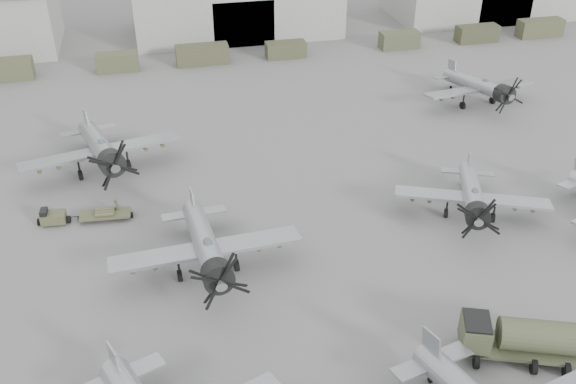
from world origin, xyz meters
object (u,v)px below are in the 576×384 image
object	(u,v)px
aircraft_far_0	(102,149)
ground_crew	(117,207)
aircraft_mid_2	(473,197)
tug_trailer	(73,216)
aircraft_mid_1	(207,248)
fuel_tanker	(521,337)
aircraft_far_1	(481,87)

from	to	relation	value
aircraft_far_0	ground_crew	distance (m)	7.18
aircraft_mid_2	tug_trailer	xyz separation A→B (m)	(-30.59, 6.83, -1.67)
tug_trailer	aircraft_far_0	bearing A→B (deg)	75.84
aircraft_far_0	ground_crew	xyz separation A→B (m)	(1.03, -6.87, -1.80)
aircraft_mid_1	tug_trailer	bearing A→B (deg)	132.99
fuel_tanker	tug_trailer	xyz separation A→B (m)	(-26.69, 20.83, -1.07)
aircraft_mid_1	fuel_tanker	xyz separation A→B (m)	(17.11, -11.74, -0.85)
tug_trailer	ground_crew	size ratio (longest dim) A/B	4.56
ground_crew	fuel_tanker	bearing A→B (deg)	-137.47
aircraft_far_0	fuel_tanker	size ratio (longest dim) A/B	1.88
aircraft_far_1	fuel_tanker	size ratio (longest dim) A/B	1.69
aircraft_far_0	aircraft_mid_2	bearing A→B (deg)	-39.68
aircraft_far_1	ground_crew	bearing A→B (deg)	-169.01
tug_trailer	aircraft_mid_1	bearing A→B (deg)	-39.12
aircraft_far_0	tug_trailer	distance (m)	7.72
aircraft_mid_1	ground_crew	bearing A→B (deg)	120.15
aircraft_mid_1	fuel_tanker	distance (m)	20.77
aircraft_far_0	aircraft_far_1	world-z (taller)	aircraft_far_0
aircraft_far_1	tug_trailer	bearing A→B (deg)	-170.19
aircraft_far_0	aircraft_far_1	distance (m)	39.58
aircraft_mid_1	ground_crew	distance (m)	11.28
tug_trailer	ground_crew	bearing A→B (deg)	7.58
aircraft_mid_1	aircraft_mid_2	bearing A→B (deg)	2.67
aircraft_far_0	fuel_tanker	bearing A→B (deg)	-62.39
aircraft_mid_2	fuel_tanker	size ratio (longest dim) A/B	1.57
aircraft_far_0	aircraft_far_1	size ratio (longest dim) A/B	1.11
aircraft_mid_1	ground_crew	xyz separation A→B (m)	(-6.18, 9.28, -1.67)
fuel_tanker	tug_trailer	size ratio (longest dim) A/B	1.08
aircraft_mid_2	ground_crew	xyz separation A→B (m)	(-27.19, 7.02, -1.43)
aircraft_mid_2	ground_crew	bearing A→B (deg)	-171.34
aircraft_mid_2	fuel_tanker	xyz separation A→B (m)	(-3.90, -14.01, -0.61)
aircraft_far_1	ground_crew	world-z (taller)	aircraft_far_1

